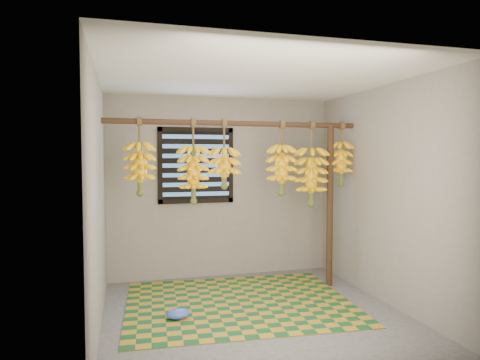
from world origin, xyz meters
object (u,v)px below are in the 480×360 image
object	(u,v)px
woven_mat	(239,303)
banana_bunch_a	(140,168)
plastic_bag	(178,314)
banana_bunch_c	(224,168)
support_post	(330,206)
banana_bunch_b	(193,174)
banana_bunch_e	(311,177)
banana_bunch_f	(341,163)
banana_bunch_d	(282,170)

from	to	relation	value
woven_mat	banana_bunch_a	world-z (taller)	banana_bunch_a
plastic_bag	banana_bunch_c	xyz separation A→B (m)	(0.62, 0.65, 1.43)
support_post	banana_bunch_b	size ratio (longest dim) A/B	2.07
support_post	woven_mat	world-z (taller)	support_post
banana_bunch_a	banana_bunch_c	xyz separation A→B (m)	(0.95, 0.00, 0.00)
woven_mat	banana_bunch_c	bearing A→B (deg)	103.91
banana_bunch_c	banana_bunch_e	distance (m)	1.10
banana_bunch_a	support_post	bearing A→B (deg)	0.00
banana_bunch_c	banana_bunch_e	xyz separation A→B (m)	(1.10, 0.00, -0.12)
plastic_bag	banana_bunch_f	size ratio (longest dim) A/B	0.30
banana_bunch_b	banana_bunch_f	distance (m)	1.86
support_post	banana_bunch_f	size ratio (longest dim) A/B	2.52
woven_mat	banana_bunch_f	distance (m)	2.11
banana_bunch_a	banana_bunch_f	distance (m)	2.45
banana_bunch_b	banana_bunch_d	distance (m)	1.07
woven_mat	banana_bunch_b	xyz separation A→B (m)	(-0.44, 0.34, 1.41)
banana_bunch_f	woven_mat	bearing A→B (deg)	-166.37
plastic_bag	banana_bunch_d	world-z (taller)	banana_bunch_d
support_post	banana_bunch_b	bearing A→B (deg)	180.00
woven_mat	banana_bunch_e	size ratio (longest dim) A/B	2.35
support_post	banana_bunch_f	bearing A→B (deg)	0.00
support_post	banana_bunch_b	distance (m)	1.76
support_post	banana_bunch_c	bearing A→B (deg)	180.00
banana_bunch_d	banana_bunch_a	bearing A→B (deg)	180.00
support_post	plastic_bag	distance (m)	2.28
woven_mat	banana_bunch_f	xyz separation A→B (m)	(1.41, 0.34, 1.53)
support_post	woven_mat	xyz separation A→B (m)	(-1.26, -0.34, -0.99)
support_post	banana_bunch_a	world-z (taller)	banana_bunch_a
banana_bunch_b	banana_bunch_d	size ratio (longest dim) A/B	1.08
support_post	woven_mat	distance (m)	1.65
plastic_bag	banana_bunch_d	bearing A→B (deg)	26.12
plastic_bag	banana_bunch_c	world-z (taller)	banana_bunch_c
woven_mat	plastic_bag	distance (m)	0.77
banana_bunch_b	woven_mat	bearing A→B (deg)	-37.71
banana_bunch_b	banana_bunch_c	distance (m)	0.37
woven_mat	banana_bunch_a	xyz separation A→B (m)	(-1.04, 0.34, 1.48)
banana_bunch_b	banana_bunch_a	bearing A→B (deg)	180.00
banana_bunch_f	banana_bunch_c	bearing A→B (deg)	180.00
support_post	banana_bunch_b	world-z (taller)	banana_bunch_b
banana_bunch_e	banana_bunch_f	bearing A→B (deg)	0.00
banana_bunch_b	banana_bunch_d	world-z (taller)	same
banana_bunch_b	banana_bunch_c	size ratio (longest dim) A/B	1.21
woven_mat	banana_bunch_a	bearing A→B (deg)	161.68
banana_bunch_c	banana_bunch_d	xyz separation A→B (m)	(0.71, 0.00, -0.03)
banana_bunch_d	banana_bunch_f	world-z (taller)	same
woven_mat	banana_bunch_e	world-z (taller)	banana_bunch_e
support_post	plastic_bag	xyz separation A→B (m)	(-1.97, -0.65, -0.94)
woven_mat	banana_bunch_f	bearing A→B (deg)	13.63
banana_bunch_d	banana_bunch_e	world-z (taller)	same
banana_bunch_a	banana_bunch_f	bearing A→B (deg)	0.00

